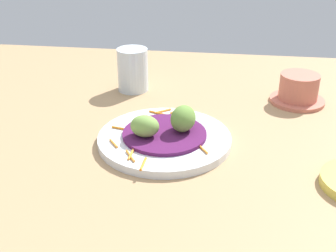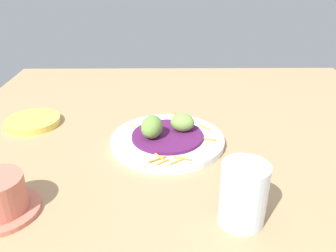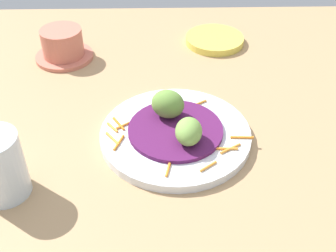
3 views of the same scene
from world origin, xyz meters
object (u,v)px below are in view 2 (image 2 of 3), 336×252
(guac_scoop_center, at_px, (152,127))
(guac_scoop_left, at_px, (182,122))
(main_plate, at_px, (167,140))
(side_plate_small, at_px, (33,121))
(water_glass, at_px, (243,194))

(guac_scoop_center, bearing_deg, guac_scoop_left, -155.12)
(main_plate, height_order, side_plate_small, same)
(guac_scoop_left, distance_m, water_glass, 0.27)
(side_plate_small, height_order, water_glass, water_glass)
(side_plate_small, bearing_deg, guac_scoop_center, 159.25)
(guac_scoop_center, xyz_separation_m, water_glass, (-0.14, 0.23, 0.00))
(side_plate_small, distance_m, water_glass, 0.55)
(main_plate, relative_size, guac_scoop_left, 4.69)
(guac_scoop_left, xyz_separation_m, guac_scoop_center, (0.06, 0.03, 0.00))
(side_plate_small, relative_size, water_glass, 1.28)
(main_plate, relative_size, guac_scoop_center, 4.48)
(guac_scoop_center, relative_size, side_plate_small, 0.43)
(main_plate, relative_size, water_glass, 2.46)
(main_plate, xyz_separation_m, guac_scoop_left, (-0.03, -0.01, 0.03))
(guac_scoop_center, bearing_deg, water_glass, 121.45)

